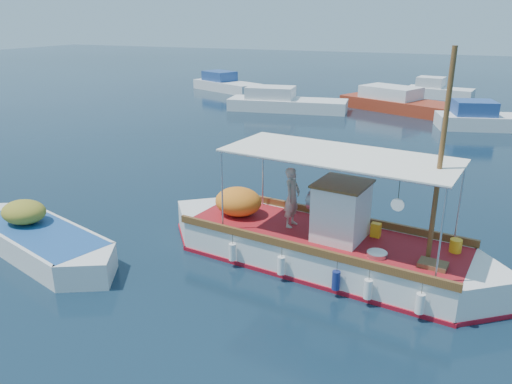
% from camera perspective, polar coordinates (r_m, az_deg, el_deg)
% --- Properties ---
extents(ground, '(160.00, 160.00, 0.00)m').
position_cam_1_polar(ground, '(14.20, 5.24, -6.38)').
color(ground, black).
rests_on(ground, ground).
extents(fishing_caique, '(9.43, 3.56, 5.81)m').
position_cam_1_polar(fishing_caique, '(13.20, 7.27, -6.11)').
color(fishing_caique, white).
rests_on(fishing_caique, ground).
extents(dinghy, '(5.98, 3.03, 1.53)m').
position_cam_1_polar(dinghy, '(14.99, -23.44, -5.22)').
color(dinghy, white).
rests_on(dinghy, ground).
extents(bg_boat_nw, '(8.28, 3.58, 1.80)m').
position_cam_1_polar(bg_boat_nw, '(34.77, 3.21, 10.08)').
color(bg_boat_nw, silver).
rests_on(bg_boat_nw, ground).
extents(bg_boat_n, '(9.69, 6.40, 1.80)m').
position_cam_1_polar(bg_boat_n, '(35.72, 16.55, 9.57)').
color(bg_boat_n, maroon).
rests_on(bg_boat_n, ground).
extents(bg_boat_ne, '(5.92, 3.55, 1.80)m').
position_cam_1_polar(bg_boat_ne, '(31.83, 24.65, 7.47)').
color(bg_boat_ne, silver).
rests_on(bg_boat_ne, ground).
extents(bg_boat_far_w, '(7.03, 4.88, 1.80)m').
position_cam_1_polar(bg_boat_far_w, '(44.37, -3.53, 12.12)').
color(bg_boat_far_w, silver).
rests_on(bg_boat_far_w, ground).
extents(bg_boat_far_n, '(5.22, 2.72, 1.80)m').
position_cam_1_polar(bg_boat_far_n, '(42.74, 20.03, 10.72)').
color(bg_boat_far_n, silver).
rests_on(bg_boat_far_n, ground).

